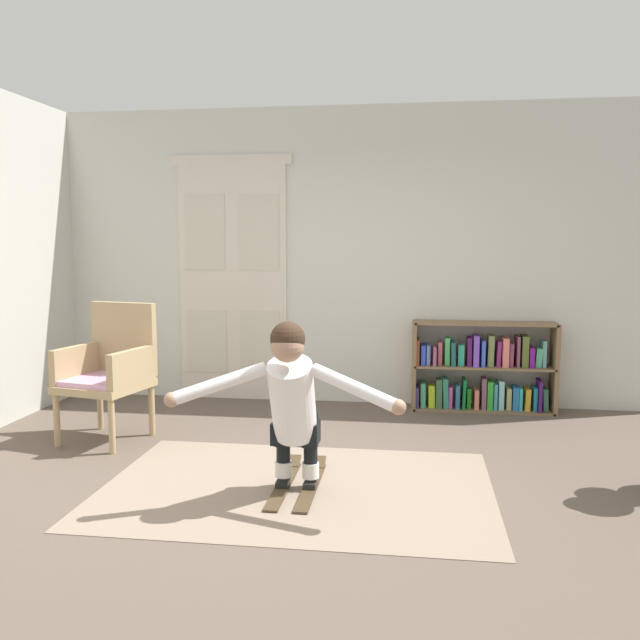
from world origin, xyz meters
TOP-DOWN VIEW (x-y plane):
  - ground_plane at (0.00, 0.00)m, footprint 7.20×7.20m
  - back_wall at (0.00, 2.60)m, footprint 6.00×0.10m
  - double_door at (-1.24, 2.54)m, footprint 1.22×0.05m
  - rug at (-0.16, 0.13)m, footprint 2.53×1.75m
  - bookshelf at (1.22, 2.39)m, footprint 1.34×0.30m
  - wicker_chair at (-1.86, 1.03)m, footprint 0.72×0.72m
  - skis_pair at (-0.16, 0.16)m, footprint 0.28×0.89m
  - person_skier at (-0.16, -0.05)m, footprint 1.41×0.62m

SIDE VIEW (x-z plane):
  - ground_plane at x=0.00m, z-range 0.00..0.00m
  - rug at x=-0.16m, z-range 0.00..0.01m
  - skis_pair at x=-0.16m, z-range -0.01..0.06m
  - bookshelf at x=1.22m, z-range -0.05..0.80m
  - wicker_chair at x=-1.86m, z-range 0.03..1.13m
  - person_skier at x=-0.16m, z-range 0.12..1.18m
  - double_door at x=-1.24m, z-range 0.01..2.46m
  - back_wall at x=0.00m, z-range 0.00..2.90m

